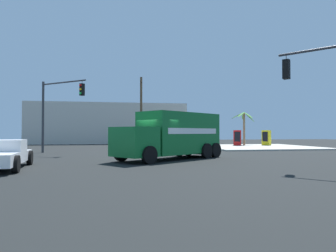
{
  "coord_description": "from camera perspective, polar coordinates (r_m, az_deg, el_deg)",
  "views": [
    {
      "loc": [
        -2.58,
        -18.78,
        1.75
      ],
      "look_at": [
        0.74,
        0.11,
        2.14
      ],
      "focal_mm": 32.46,
      "sensor_mm": 36.0,
      "label": 1
    }
  ],
  "objects": [
    {
      "name": "pickup_white",
      "position": [
        16.53,
        -28.88,
        -4.57
      ],
      "size": [
        2.64,
        5.36,
        1.38
      ],
      "color": "white",
      "rests_on": "ground"
    },
    {
      "name": "vending_machine_blue",
      "position": [
        39.33,
        17.98,
        -2.11
      ],
      "size": [
        1.15,
        1.17,
        1.85
      ],
      "color": "yellow",
      "rests_on": "sidewalk_corner_far"
    },
    {
      "name": "vending_machine_red",
      "position": [
        37.8,
        12.87,
        -2.17
      ],
      "size": [
        1.11,
        1.03,
        1.85
      ],
      "color": "red",
      "rests_on": "sidewalk_corner_far"
    },
    {
      "name": "building_backdrop",
      "position": [
        48.12,
        -11.11,
        0.43
      ],
      "size": [
        23.63,
        6.0,
        6.14
      ],
      "primitive_type": "cube",
      "color": "beige",
      "rests_on": "ground"
    },
    {
      "name": "palm_tree_far",
      "position": [
        39.49,
        14.08,
        0.66
      ],
      "size": [
        2.82,
        3.22,
        4.18
      ],
      "color": "#7A6647",
      "rests_on": "sidewalk_corner_far"
    },
    {
      "name": "utility_pole",
      "position": [
        39.6,
        -5.07,
        2.97
      ],
      "size": [
        0.35,
        2.2,
        8.93
      ],
      "color": "brown",
      "rests_on": "ground"
    },
    {
      "name": "sidewalk_corner_far",
      "position": [
        36.05,
        16.49,
        -3.79
      ],
      "size": [
        12.05,
        12.05,
        0.14
      ],
      "primitive_type": "cube",
      "color": "#B2ADA0",
      "rests_on": "ground"
    },
    {
      "name": "ground_plane",
      "position": [
        19.03,
        -2.16,
        -6.44
      ],
      "size": [
        100.0,
        100.0,
        0.0
      ],
      "primitive_type": "plane",
      "color": "black"
    },
    {
      "name": "traffic_light_secondary",
      "position": [
        26.93,
        -20.32,
        3.77
      ],
      "size": [
        3.92,
        3.12,
        6.08
      ],
      "color": "#38383D",
      "rests_on": "ground"
    },
    {
      "name": "delivery_truck",
      "position": [
        19.83,
        0.98,
        -1.71
      ],
      "size": [
        7.8,
        6.7,
        3.03
      ],
      "color": "#146B2D",
      "rests_on": "ground"
    }
  ]
}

